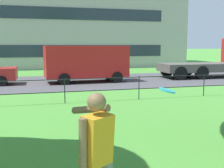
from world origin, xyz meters
name	(u,v)px	position (x,y,z in m)	size (l,w,h in m)	color
street_strip	(52,82)	(0.00, 19.23, 0.00)	(80.00, 7.97, 0.01)	#4C4C51
park_fence	(65,87)	(0.00, 12.49, 0.66)	(31.27, 0.04, 1.00)	black
person_thrower	(96,160)	(-0.59, 4.16, 0.95)	(0.45, 0.86, 1.76)	slate
frisbee	(167,90)	(0.81, 5.18, 1.57)	(0.36, 0.36, 0.09)	#2DB2C6
panel_van_left	(86,62)	(2.09, 18.88, 1.27)	(5.06, 2.23, 2.24)	red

